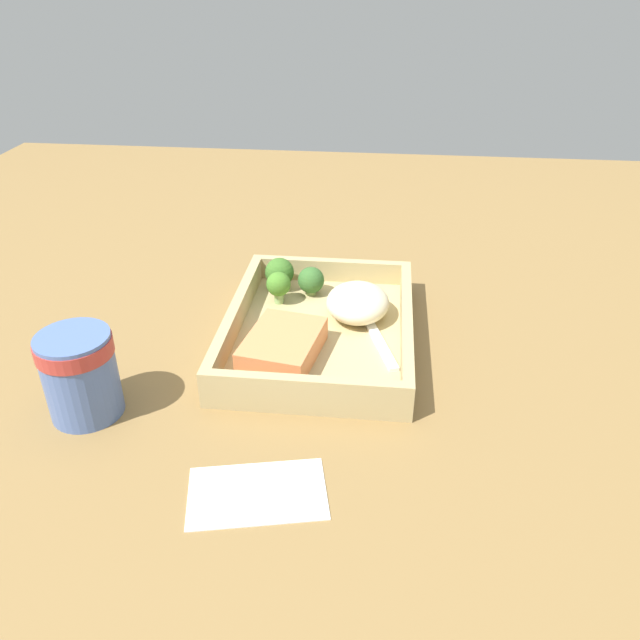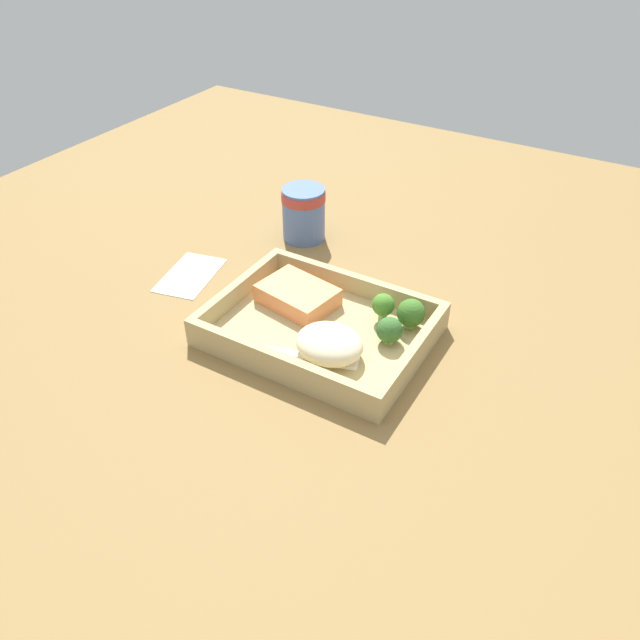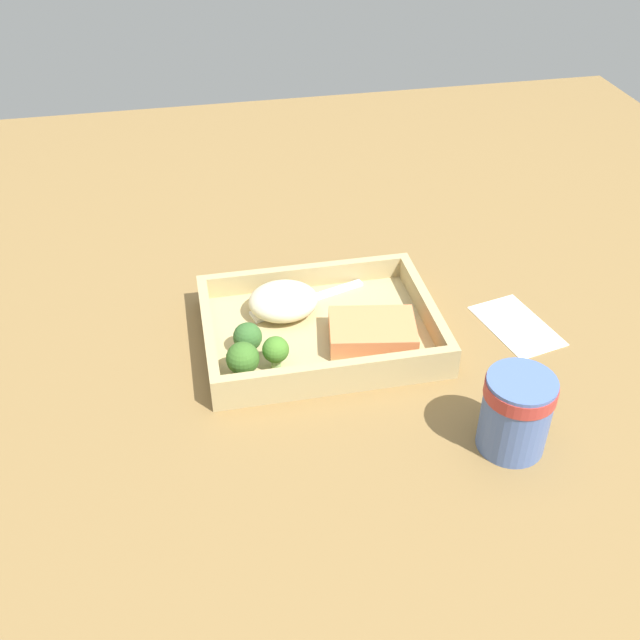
{
  "view_description": "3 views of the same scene",
  "coord_description": "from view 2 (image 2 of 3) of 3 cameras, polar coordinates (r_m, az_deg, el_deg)",
  "views": [
    {
      "loc": [
        -61.45,
        -6.7,
        39.19
      ],
      "look_at": [
        0.0,
        0.0,
        2.7
      ],
      "focal_mm": 35.0,
      "sensor_mm": 36.0,
      "label": 1
    },
    {
      "loc": [
        33.01,
        -55.88,
        52.16
      ],
      "look_at": [
        0.0,
        0.0,
        2.7
      ],
      "focal_mm": 35.0,
      "sensor_mm": 36.0,
      "label": 2
    },
    {
      "loc": [
        14.28,
        70.43,
        56.93
      ],
      "look_at": [
        0.0,
        0.0,
        2.7
      ],
      "focal_mm": 42.0,
      "sensor_mm": 36.0,
      "label": 3
    }
  ],
  "objects": [
    {
      "name": "broccoli_floret_3",
      "position": [
        0.82,
        8.31,
        0.6
      ],
      "size": [
        3.76,
        3.76,
        4.26
      ],
      "color": "#769854",
      "rests_on": "takeout_tray"
    },
    {
      "name": "fork",
      "position": [
        0.78,
        -1.4,
        -3.3
      ],
      "size": [
        15.54,
        6.45,
        0.44
      ],
      "color": "white",
      "rests_on": "takeout_tray"
    },
    {
      "name": "mashed_potatoes",
      "position": [
        0.77,
        0.87,
        -2.2
      ],
      "size": [
        8.65,
        7.53,
        3.93
      ],
      "primitive_type": "ellipsoid",
      "color": "beige",
      "rests_on": "takeout_tray"
    },
    {
      "name": "takeout_tray",
      "position": [
        0.83,
        0.0,
        -1.15
      ],
      "size": [
        27.95,
        21.0,
        1.2
      ],
      "primitive_type": "cube",
      "color": "tan",
      "rests_on": "ground_plane"
    },
    {
      "name": "salmon_fillet",
      "position": [
        0.86,
        -2.05,
        2.26
      ],
      "size": [
        11.23,
        8.94,
        2.7
      ],
      "primitive_type": "cube",
      "rotation": [
        0.0,
        0.0,
        -0.17
      ],
      "color": "#EA8650",
      "rests_on": "takeout_tray"
    },
    {
      "name": "ground_plane",
      "position": [
        0.84,
        0.0,
        -2.01
      ],
      "size": [
        160.0,
        160.0,
        2.0
      ],
      "primitive_type": "cube",
      "color": "olive"
    },
    {
      "name": "broccoli_floret_2",
      "position": [
        0.8,
        6.37,
        -0.95
      ],
      "size": [
        3.4,
        3.4,
        3.69
      ],
      "color": "#88A25E",
      "rests_on": "takeout_tray"
    },
    {
      "name": "receipt_slip",
      "position": [
        0.97,
        -11.8,
        4.07
      ],
      "size": [
        9.36,
        12.82,
        0.24
      ],
      "primitive_type": "cube",
      "rotation": [
        0.0,
        0.0,
        0.22
      ],
      "color": "white",
      "rests_on": "ground_plane"
    },
    {
      "name": "paper_cup",
      "position": [
        1.03,
        -1.51,
        9.93
      ],
      "size": [
        7.15,
        7.15,
        8.81
      ],
      "color": "#4E6AAB",
      "rests_on": "ground_plane"
    },
    {
      "name": "broccoli_floret_1",
      "position": [
        0.83,
        5.8,
        1.32
      ],
      "size": [
        3.05,
        3.05,
        4.15
      ],
      "color": "#86AB67",
      "rests_on": "takeout_tray"
    },
    {
      "name": "tray_rim",
      "position": [
        0.82,
        0.0,
        -0.03
      ],
      "size": [
        27.95,
        21.0,
        2.89
      ],
      "color": "tan",
      "rests_on": "takeout_tray"
    }
  ]
}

